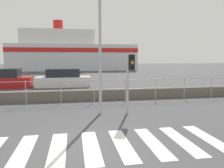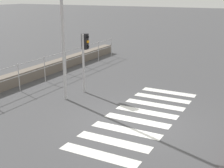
{
  "view_description": "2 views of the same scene",
  "coord_description": "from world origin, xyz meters",
  "views": [
    {
      "loc": [
        -0.22,
        -5.83,
        2.47
      ],
      "look_at": [
        1.18,
        2.0,
        1.5
      ],
      "focal_mm": 35.0,
      "sensor_mm": 36.0,
      "label": 1
    },
    {
      "loc": [
        -9.13,
        -3.87,
        4.34
      ],
      "look_at": [
        0.23,
        1.0,
        1.2
      ],
      "focal_mm": 50.0,
      "sensor_mm": 36.0,
      "label": 2
    }
  ],
  "objects": [
    {
      "name": "streetlamp",
      "position": [
        0.93,
        3.39,
        3.63
      ],
      "size": [
        0.32,
        0.95,
        5.86
      ],
      "color": "#B2B2B5",
      "rests_on": "ground_plane"
    },
    {
      "name": "crosswalk",
      "position": [
        0.68,
        0.0,
        0.0
      ],
      "size": [
        6.75,
        2.4,
        0.01
      ],
      "color": "silver",
      "rests_on": "ground_plane"
    },
    {
      "name": "harbor_fence",
      "position": [
        -0.0,
        6.06,
        0.83
      ],
      "size": [
        19.75,
        0.04,
        1.28
      ],
      "color": "#B2B2B5",
      "rests_on": "ground_plane"
    },
    {
      "name": "ground_plane",
      "position": [
        0.0,
        0.0,
        0.0
      ],
      "size": [
        160.0,
        160.0,
        0.0
      ],
      "primitive_type": "plane",
      "color": "#424244"
    },
    {
      "name": "traffic_light_far",
      "position": [
        2.23,
        3.38,
        1.91
      ],
      "size": [
        0.34,
        0.32,
        2.6
      ],
      "color": "#B2B2B5",
      "rests_on": "ground_plane"
    }
  ]
}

